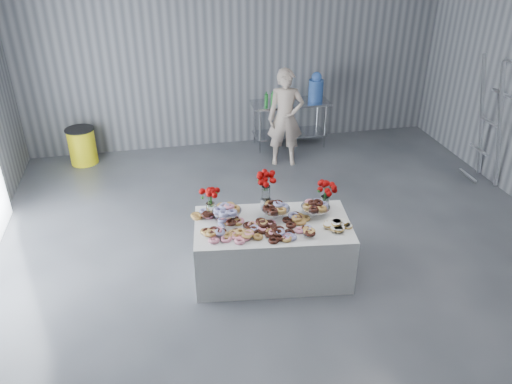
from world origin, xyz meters
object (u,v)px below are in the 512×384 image
Objects in this scene: water_jug at (316,88)px; person at (285,118)px; display_table at (272,249)px; trash_barrel at (82,146)px; prep_table at (290,116)px; stepladder at (490,122)px.

person is at bearing -136.24° from water_jug.
trash_barrel is (-2.64, 3.91, -0.04)m from display_table.
water_jug is (1.80, 3.91, 0.77)m from display_table.
display_table reaches higher than trash_barrel.
water_jug is at bearing 65.34° from display_table.
prep_table is 2.23× the size of trash_barrel.
stepladder is at bearing -17.95° from trash_barrel.
display_table is at bearing -114.66° from water_jug.
prep_table is at bearing 79.97° from person.
water_jug is at bearing -0.00° from prep_table.
person is 3.38m from stepladder.
stepladder reaches higher than person.
display_table is at bearing -55.99° from trash_barrel.
display_table is 0.88× the size of stepladder.
display_table is 1.27× the size of prep_table.
prep_table is 0.69× the size of stepladder.
prep_table is 3.94m from trash_barrel.
display_table is 1.08× the size of person.
prep_table is 0.86m from person.
prep_table is (1.30, 3.91, 0.24)m from display_table.
person is 3.75m from trash_barrel.
water_jug reaches higher than display_table.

